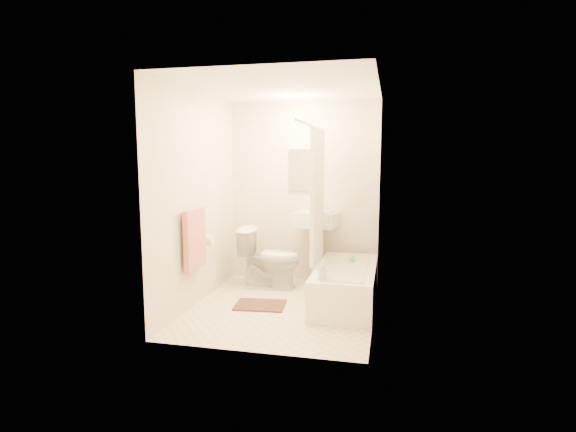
% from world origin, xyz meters
% --- Properties ---
extents(floor, '(2.40, 2.40, 0.00)m').
position_xyz_m(floor, '(0.00, 0.00, 0.00)').
color(floor, beige).
rests_on(floor, ground).
extents(ceiling, '(2.40, 2.40, 0.00)m').
position_xyz_m(ceiling, '(0.00, 0.00, 2.40)').
color(ceiling, white).
rests_on(ceiling, ground).
extents(wall_back, '(2.00, 0.02, 2.40)m').
position_xyz_m(wall_back, '(0.00, 1.20, 1.20)').
color(wall_back, beige).
rests_on(wall_back, ground).
extents(wall_left, '(0.02, 2.40, 2.40)m').
position_xyz_m(wall_left, '(-1.00, 0.00, 1.20)').
color(wall_left, beige).
rests_on(wall_left, ground).
extents(wall_right, '(0.02, 2.40, 2.40)m').
position_xyz_m(wall_right, '(1.00, 0.00, 1.20)').
color(wall_right, beige).
rests_on(wall_right, ground).
extents(mirror, '(0.40, 0.03, 0.55)m').
position_xyz_m(mirror, '(0.00, 1.18, 1.50)').
color(mirror, white).
rests_on(mirror, wall_back).
extents(curtain_rod, '(0.03, 1.70, 0.03)m').
position_xyz_m(curtain_rod, '(0.30, 0.10, 2.00)').
color(curtain_rod, silver).
rests_on(curtain_rod, wall_back).
extents(shower_curtain, '(0.04, 0.80, 1.55)m').
position_xyz_m(shower_curtain, '(0.30, 0.50, 1.22)').
color(shower_curtain, silver).
rests_on(shower_curtain, curtain_rod).
extents(towel_bar, '(0.02, 0.60, 0.02)m').
position_xyz_m(towel_bar, '(-0.96, -0.25, 1.10)').
color(towel_bar, silver).
rests_on(towel_bar, wall_left).
extents(towel, '(0.06, 0.45, 0.66)m').
position_xyz_m(towel, '(-0.93, -0.25, 0.78)').
color(towel, '#CC7266').
rests_on(towel, towel_bar).
extents(toilet_paper, '(0.11, 0.12, 0.12)m').
position_xyz_m(toilet_paper, '(-0.93, 0.12, 0.70)').
color(toilet_paper, white).
rests_on(toilet_paper, wall_left).
extents(toilet, '(0.80, 0.47, 0.76)m').
position_xyz_m(toilet, '(-0.35, 0.72, 0.38)').
color(toilet, silver).
rests_on(toilet, floor).
extents(sink, '(0.59, 0.50, 1.05)m').
position_xyz_m(sink, '(0.21, 1.02, 0.52)').
color(sink, white).
rests_on(sink, floor).
extents(bathtub, '(0.66, 1.52, 0.43)m').
position_xyz_m(bathtub, '(0.67, 0.30, 0.21)').
color(bathtub, white).
rests_on(bathtub, floor).
extents(bath_mat, '(0.59, 0.47, 0.02)m').
position_xyz_m(bath_mat, '(-0.26, -0.01, 0.01)').
color(bath_mat, '#4E2B1B').
rests_on(bath_mat, floor).
extents(soap_bottle, '(0.10, 0.10, 0.19)m').
position_xyz_m(soap_bottle, '(0.49, -0.29, 0.52)').
color(soap_bottle, silver).
rests_on(soap_bottle, bathtub).
extents(scrub_brush, '(0.08, 0.20, 0.04)m').
position_xyz_m(scrub_brush, '(0.71, 0.64, 0.45)').
color(scrub_brush, '#46B15D').
rests_on(scrub_brush, bathtub).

